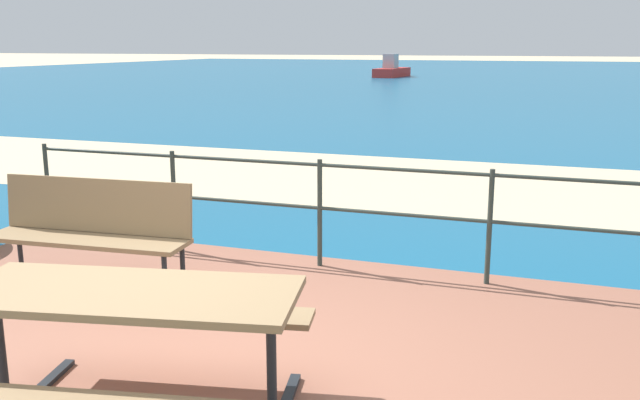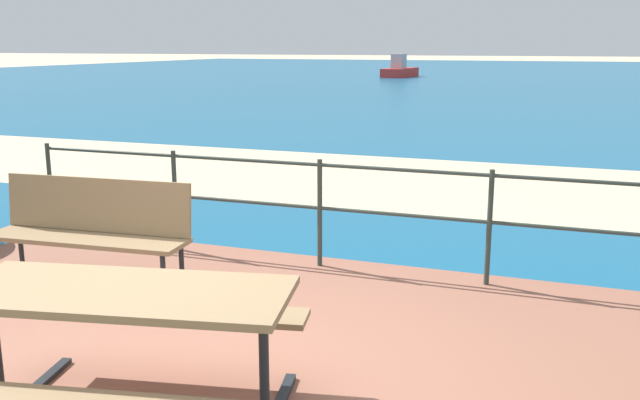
{
  "view_description": "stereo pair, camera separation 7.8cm",
  "coord_description": "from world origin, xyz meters",
  "views": [
    {
      "loc": [
        1.97,
        -3.3,
        2.01
      ],
      "look_at": [
        0.0,
        2.35,
        0.67
      ],
      "focal_mm": 38.98,
      "sensor_mm": 36.0,
      "label": 1
    },
    {
      "loc": [
        2.04,
        -3.27,
        2.01
      ],
      "look_at": [
        0.0,
        2.35,
        0.67
      ],
      "focal_mm": 38.98,
      "sensor_mm": 36.0,
      "label": 2
    }
  ],
  "objects": [
    {
      "name": "boat_near",
      "position": [
        -8.21,
        39.6,
        0.4
      ],
      "size": [
        1.6,
        4.33,
        1.4
      ],
      "rotation": [
        0.0,
        0.0,
        1.48
      ],
      "color": "red",
      "rests_on": "sea_water"
    },
    {
      "name": "patio_paving",
      "position": [
        0.0,
        0.0,
        0.03
      ],
      "size": [
        6.4,
        5.2,
        0.06
      ],
      "primitive_type": "cube",
      "color": "#935B47",
      "rests_on": "ground"
    },
    {
      "name": "railing_fence",
      "position": [
        0.0,
        2.35,
        0.68
      ],
      "size": [
        5.94,
        0.04,
        0.97
      ],
      "color": "#2D3833",
      "rests_on": "patio_paving"
    },
    {
      "name": "ground_plane",
      "position": [
        0.0,
        0.0,
        0.0
      ],
      "size": [
        240.0,
        240.0,
        0.0
      ],
      "primitive_type": "plane",
      "color": "beige"
    },
    {
      "name": "beach_strip",
      "position": [
        0.0,
        6.71,
        0.01
      ],
      "size": [
        54.02,
        4.48,
        0.01
      ],
      "primitive_type": "cube",
      "rotation": [
        0.0,
        0.0,
        0.0
      ],
      "color": "beige",
      "rests_on": "ground"
    },
    {
      "name": "sea_water",
      "position": [
        0.0,
        40.0,
        0.01
      ],
      "size": [
        90.0,
        90.0,
        0.01
      ],
      "primitive_type": "cube",
      "color": "#145B84",
      "rests_on": "ground"
    },
    {
      "name": "park_bench",
      "position": [
        -1.49,
        1.12,
        0.61
      ],
      "size": [
        1.67,
        0.54,
        0.91
      ],
      "rotation": [
        0.0,
        0.0,
        0.08
      ],
      "color": "#8C704C",
      "rests_on": "patio_paving"
    },
    {
      "name": "picnic_table",
      "position": [
        0.01,
        -0.55,
        0.64
      ],
      "size": [
        1.91,
        1.66,
        0.77
      ],
      "rotation": [
        0.0,
        0.0,
        0.2
      ],
      "color": "#8C704C",
      "rests_on": "patio_paving"
    }
  ]
}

